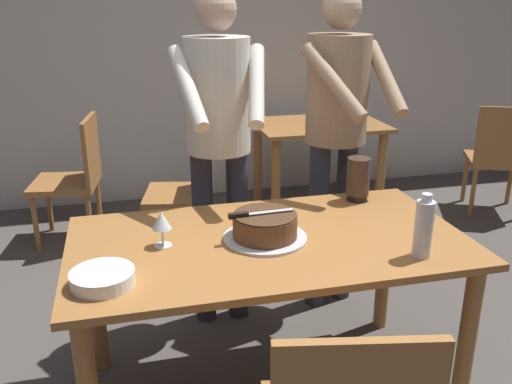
# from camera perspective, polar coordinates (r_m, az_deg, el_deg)

# --- Properties ---
(back_wall) EXTENTS (10.00, 0.12, 2.70)m
(back_wall) POSITION_cam_1_polar(r_m,az_deg,el_deg) (4.70, -7.68, 15.60)
(back_wall) COLOR beige
(back_wall) RESTS_ON ground_plane
(main_dining_table) EXTENTS (1.60, 0.87, 0.75)m
(main_dining_table) POSITION_cam_1_polar(r_m,az_deg,el_deg) (2.27, 1.34, -7.41)
(main_dining_table) COLOR #9E6633
(main_dining_table) RESTS_ON ground_plane
(cake_on_platter) EXTENTS (0.34, 0.34, 0.11)m
(cake_on_platter) POSITION_cam_1_polar(r_m,az_deg,el_deg) (2.19, 0.95, -3.71)
(cake_on_platter) COLOR silver
(cake_on_platter) RESTS_ON main_dining_table
(cake_knife) EXTENTS (0.27, 0.04, 0.02)m
(cake_knife) POSITION_cam_1_polar(r_m,az_deg,el_deg) (2.15, -0.86, -2.35)
(cake_knife) COLOR silver
(cake_knife) RESTS_ON cake_on_platter
(plate_stack) EXTENTS (0.22, 0.22, 0.05)m
(plate_stack) POSITION_cam_1_polar(r_m,az_deg,el_deg) (1.94, -15.73, -8.64)
(plate_stack) COLOR white
(plate_stack) RESTS_ON main_dining_table
(wine_glass_near) EXTENTS (0.08, 0.08, 0.14)m
(wine_glass_near) POSITION_cam_1_polar(r_m,az_deg,el_deg) (2.15, -9.83, -3.07)
(wine_glass_near) COLOR silver
(wine_glass_near) RESTS_ON main_dining_table
(water_bottle) EXTENTS (0.07, 0.07, 0.25)m
(water_bottle) POSITION_cam_1_polar(r_m,az_deg,el_deg) (2.12, 17.09, -3.62)
(water_bottle) COLOR silver
(water_bottle) RESTS_ON main_dining_table
(hurricane_lamp) EXTENTS (0.11, 0.11, 0.21)m
(hurricane_lamp) POSITION_cam_1_polar(r_m,az_deg,el_deg) (2.64, 10.61, 1.37)
(hurricane_lamp) COLOR black
(hurricane_lamp) RESTS_ON main_dining_table
(person_cutting_cake) EXTENTS (0.47, 0.56, 1.72)m
(person_cutting_cake) POSITION_cam_1_polar(r_m,az_deg,el_deg) (2.70, -3.95, 6.85)
(person_cutting_cake) COLOR #2D2D38
(person_cutting_cake) RESTS_ON ground_plane
(person_standing_beside) EXTENTS (0.46, 0.58, 1.72)m
(person_standing_beside) POSITION_cam_1_polar(r_m,az_deg,el_deg) (2.90, 8.48, 7.59)
(person_standing_beside) COLOR #2D2D38
(person_standing_beside) RESTS_ON ground_plane
(background_table) EXTENTS (1.00, 0.70, 0.74)m
(background_table) POSITION_cam_1_polar(r_m,az_deg,el_deg) (4.38, 6.50, 5.07)
(background_table) COLOR #9E6633
(background_table) RESTS_ON ground_plane
(background_chair_0) EXTENTS (0.58, 0.58, 0.90)m
(background_chair_0) POSITION_cam_1_polar(r_m,az_deg,el_deg) (4.74, 24.08, 3.52)
(background_chair_0) COLOR #9E6633
(background_chair_0) RESTS_ON ground_plane
(background_chair_1) EXTENTS (0.50, 0.50, 0.90)m
(background_chair_1) POSITION_cam_1_polar(r_m,az_deg,el_deg) (4.05, -18.37, 1.70)
(background_chair_1) COLOR #9E6633
(background_chair_1) RESTS_ON ground_plane
(background_chair_2) EXTENTS (0.52, 0.52, 0.90)m
(background_chair_2) POSITION_cam_1_polar(r_m,az_deg,el_deg) (3.64, -6.90, 0.61)
(background_chair_2) COLOR #9E6633
(background_chair_2) RESTS_ON ground_plane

